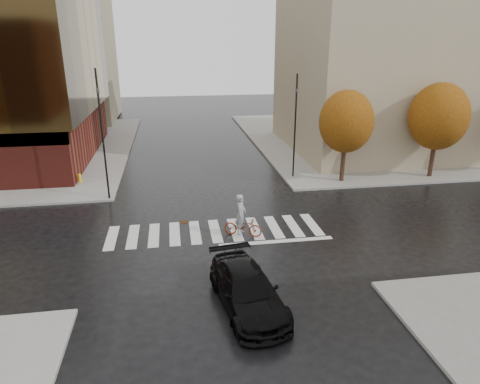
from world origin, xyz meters
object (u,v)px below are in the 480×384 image
Objects in this scene: sedan at (247,290)px; cyclist at (242,222)px; fire_hydrant at (80,177)px; traffic_light_ne at (295,119)px; traffic_light_nw at (101,126)px.

cyclist is at bearing 74.05° from sedan.
cyclist is at bearing -45.49° from fire_hydrant.
traffic_light_ne reaches higher than cyclist.
traffic_light_nw is at bearing -56.18° from fire_hydrant.
sedan is 7.96× the size of fire_hydrant.
fire_hydrant is (-2.48, 3.70, -4.39)m from traffic_light_nw.
traffic_light_ne is 16.09m from fire_hydrant.
traffic_light_nw is 12.37× the size of fire_hydrant.
sedan is 19.10m from fire_hydrant.
cyclist is 0.31× the size of traffic_light_ne.
sedan is at bearing -164.11° from cyclist.
sedan is 0.64× the size of traffic_light_nw.
traffic_light_ne is at bearing -6.78° from cyclist.
fire_hydrant is at bearing -9.51° from traffic_light_ne.
traffic_light_ne is at bearing 59.82° from sedan.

